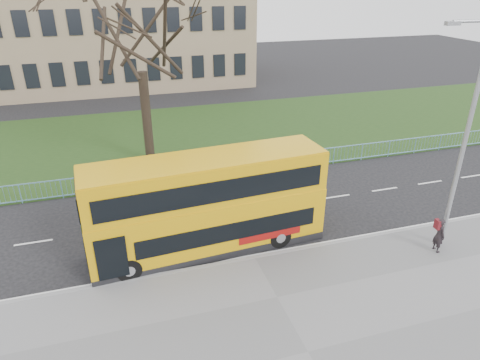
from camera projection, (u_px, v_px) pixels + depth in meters
name	position (u px, v px, depth m)	size (l,w,h in m)	color
ground	(243.00, 240.00, 19.19)	(120.00, 120.00, 0.00)	black
pavement	(308.00, 353.00, 13.33)	(80.00, 10.50, 0.12)	slate
kerb	(254.00, 258.00, 17.82)	(80.00, 0.20, 0.14)	gray
grass_verge	(186.00, 136.00, 31.51)	(80.00, 15.40, 0.08)	#1D3914
guard_railing	(209.00, 171.00, 24.65)	(40.00, 0.12, 1.10)	#78B5D5
bare_tree	(140.00, 52.00, 24.09)	(9.43, 9.43, 13.48)	black
civic_building	(100.00, 15.00, 45.07)	(30.00, 15.00, 14.00)	#8C7659
yellow_bus	(208.00, 202.00, 17.71)	(10.04, 3.02, 4.15)	#D69D09
pedestrian	(439.00, 235.00, 17.90)	(0.56, 0.37, 1.55)	black
street_lamp	(464.00, 134.00, 16.46)	(1.96, 0.34, 9.25)	gray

